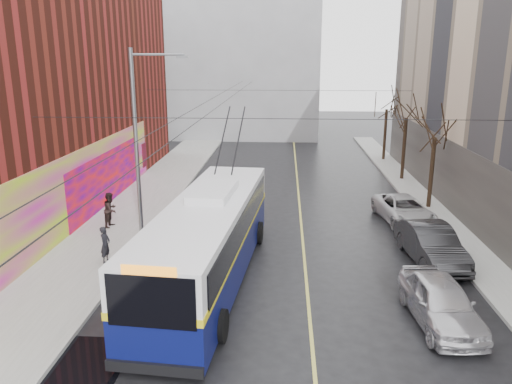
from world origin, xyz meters
The scene contains 19 objects.
ground centered at (0.00, 0.00, 0.00)m, with size 140.00×140.00×0.00m, color black.
sidewalk_left centered at (-8.00, 12.00, 0.07)m, with size 4.00×60.00×0.15m, color gray.
sidewalk_right centered at (9.00, 12.00, 0.07)m, with size 2.00×60.00×0.15m, color gray.
lane_line centered at (1.50, 14.00, 0.00)m, with size 0.12×50.00×0.01m, color #BFB74C.
building_far centered at (-6.00, 44.99, 9.02)m, with size 20.50×12.10×18.00m.
streetlight_pole centered at (-6.14, 10.00, 4.85)m, with size 2.65×0.60×9.00m.
catenary_wires centered at (-2.54, 14.77, 6.25)m, with size 18.00×60.00×0.22m.
tree_near centered at (9.00, 16.00, 4.98)m, with size 3.20×3.20×6.40m.
tree_mid centered at (9.00, 23.00, 5.25)m, with size 3.20×3.20×6.68m.
tree_far centered at (9.00, 30.00, 5.14)m, with size 3.20×3.20×6.57m.
puddle centered at (-5.01, -0.15, 0.00)m, with size 2.07×2.96×0.01m, color black.
pigeons_flying centered at (-2.46, 9.25, 7.12)m, with size 2.72×2.66×0.80m.
trolleybus centered at (-2.36, 5.70, 1.74)m, with size 3.90×13.32×6.24m.
parked_car_a centered at (5.80, 2.88, 0.78)m, with size 1.83×4.55×1.55m, color silver.
parked_car_b centered at (6.92, 8.11, 0.81)m, with size 1.71×4.91×1.62m, color #2A2A2C.
parked_car_c centered at (7.00, 13.52, 0.68)m, with size 2.26×4.91×1.36m, color silver.
following_car centered at (-3.53, 18.62, 0.68)m, with size 1.61×4.01×1.37m, color silver.
pedestrian_a centered at (-6.95, 6.90, 0.94)m, with size 0.58×0.38×1.58m, color black.
pedestrian_b centered at (-8.29, 11.45, 1.05)m, with size 0.87×0.68×1.80m, color black.
Camera 1 is at (0.56, -12.43, 8.61)m, focal length 35.00 mm.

